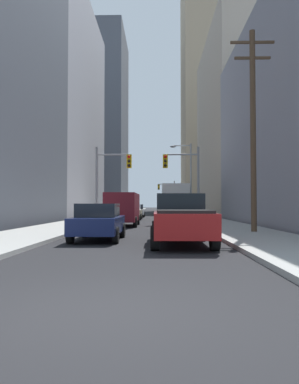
% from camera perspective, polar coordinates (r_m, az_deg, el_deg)
% --- Properties ---
extents(ground_plane, '(400.00, 400.00, 0.00)m').
position_cam_1_polar(ground_plane, '(5.27, -7.99, -18.17)').
color(ground_plane, black).
extents(sidewalk_left, '(3.68, 160.00, 0.15)m').
position_cam_1_polar(sidewalk_left, '(55.34, -4.99, -3.43)').
color(sidewalk_left, '#9E9E99').
rests_on(sidewalk_left, ground).
extents(sidewalk_right, '(3.68, 160.00, 0.15)m').
position_cam_1_polar(sidewalk_right, '(55.19, 5.86, -3.43)').
color(sidewalk_right, '#9E9E99').
rests_on(sidewalk_right, ground).
extents(city_bus, '(2.86, 11.57, 3.40)m').
position_cam_1_polar(city_bus, '(38.77, 3.96, -1.31)').
color(city_bus, silver).
rests_on(city_bus, ground).
extents(pickup_truck_red, '(2.20, 5.41, 1.90)m').
position_cam_1_polar(pickup_truck_red, '(13.81, 4.88, -4.22)').
color(pickup_truck_red, maroon).
rests_on(pickup_truck_red, ground).
extents(cargo_van_maroon, '(2.16, 5.24, 2.26)m').
position_cam_1_polar(cargo_van_maroon, '(25.69, -4.13, -2.40)').
color(cargo_van_maroon, maroon).
rests_on(cargo_van_maroon, ground).
extents(sedan_navy, '(1.95, 4.20, 1.52)m').
position_cam_1_polar(sedan_navy, '(15.48, -7.88, -4.56)').
color(sedan_navy, '#141E4C').
rests_on(sedan_navy, ground).
extents(sedan_black, '(1.95, 4.20, 1.52)m').
position_cam_1_polar(sedan_black, '(19.55, 4.02, -4.04)').
color(sedan_black, black).
rests_on(sedan_black, ground).
extents(sedan_beige, '(1.95, 4.23, 1.52)m').
position_cam_1_polar(sedan_beige, '(36.49, -2.72, -3.09)').
color(sedan_beige, '#C6B793').
rests_on(sedan_beige, ground).
extents(sedan_white, '(1.96, 4.27, 1.52)m').
position_cam_1_polar(sedan_white, '(44.16, -2.02, -2.90)').
color(sedan_white, white).
rests_on(sedan_white, ground).
extents(traffic_signal_near_left, '(2.83, 0.44, 6.00)m').
position_cam_1_polar(traffic_signal_near_left, '(29.01, -5.90, 3.01)').
color(traffic_signal_near_left, gray).
rests_on(traffic_signal_near_left, ground).
extents(traffic_signal_near_right, '(2.84, 0.44, 6.00)m').
position_cam_1_polar(traffic_signal_near_right, '(28.85, 5.23, 3.04)').
color(traffic_signal_near_right, gray).
rests_on(traffic_signal_near_right, ground).
extents(traffic_signal_far_right, '(3.24, 0.44, 6.00)m').
position_cam_1_polar(traffic_signal_far_right, '(70.06, 2.74, 0.09)').
color(traffic_signal_far_right, gray).
rests_on(traffic_signal_far_right, ground).
extents(utility_pole_right, '(2.20, 0.28, 10.26)m').
position_cam_1_polar(utility_pole_right, '(19.43, 15.70, 9.78)').
color(utility_pole_right, brown).
rests_on(utility_pole_right, ground).
extents(street_lamp_right, '(2.12, 0.32, 7.50)m').
position_cam_1_polar(street_lamp_right, '(36.42, 5.91, 2.80)').
color(street_lamp_right, gray).
rests_on(street_lamp_right, ground).
extents(building_left_mid_office, '(20.73, 26.09, 29.07)m').
position_cam_1_polar(building_left_mid_office, '(54.82, -20.08, 11.92)').
color(building_left_mid_office, '#93939E').
rests_on(building_left_mid_office, ground).
extents(building_left_far_tower, '(21.51, 20.67, 45.08)m').
position_cam_1_polar(building_left_far_tower, '(97.54, -10.19, 10.51)').
color(building_left_far_tower, '#4C515B').
rests_on(building_left_far_tower, ground).
extents(building_right_mid_block, '(17.91, 26.67, 26.71)m').
position_cam_1_polar(building_right_mid_block, '(59.17, 17.60, 9.69)').
color(building_right_mid_block, '#B7A893').
rests_on(building_right_mid_block, ground).
extents(building_right_far_highrise, '(19.69, 18.23, 61.44)m').
position_cam_1_polar(building_right_far_highrise, '(103.44, 10.80, 14.47)').
color(building_right_far_highrise, tan).
rests_on(building_right_far_highrise, ground).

